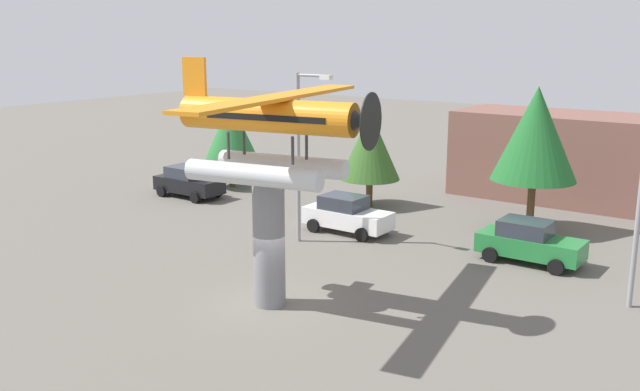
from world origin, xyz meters
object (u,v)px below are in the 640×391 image
(floatplane_monument, at_px, (271,130))
(tree_west, at_px, (231,132))
(display_pedestal, at_px, (269,243))
(car_far_green, at_px, (529,242))
(streetlight_primary, at_px, (302,145))
(tree_center_back, at_px, (536,134))
(car_mid_white, at_px, (347,214))
(storefront_building, at_px, (588,159))
(tree_east, at_px, (370,146))
(car_near_black, at_px, (188,182))

(floatplane_monument, bearing_deg, tree_west, 126.20)
(display_pedestal, relative_size, car_far_green, 1.06)
(streetlight_primary, bearing_deg, tree_center_back, 45.12)
(car_far_green, bearing_deg, tree_center_back, 108.83)
(display_pedestal, relative_size, car_mid_white, 1.06)
(storefront_building, height_order, tree_center_back, tree_center_back)
(car_mid_white, xyz_separation_m, tree_center_back, (6.96, 5.30, 3.77))
(floatplane_monument, distance_m, tree_center_back, 15.01)
(car_far_green, distance_m, streetlight_primary, 10.44)
(tree_east, bearing_deg, car_far_green, -23.03)
(car_near_black, xyz_separation_m, tree_east, (9.62, 4.15, 2.43))
(floatplane_monument, xyz_separation_m, storefront_building, (4.49, 21.98, -3.68))
(car_near_black, xyz_separation_m, streetlight_primary, (10.70, -3.34, 3.53))
(car_mid_white, relative_size, streetlight_primary, 0.56)
(car_far_green, bearing_deg, storefront_building, 95.20)
(car_far_green, distance_m, tree_east, 11.57)
(tree_west, bearing_deg, car_mid_white, -21.23)
(storefront_building, bearing_deg, streetlight_primary, -118.14)
(car_near_black, height_order, car_far_green, same)
(display_pedestal, xyz_separation_m, tree_east, (-4.67, 14.15, 1.09))
(tree_east, bearing_deg, streetlight_primary, -81.81)
(floatplane_monument, bearing_deg, tree_east, 98.38)
(display_pedestal, bearing_deg, car_far_green, 59.45)
(car_near_black, bearing_deg, storefront_building, 32.41)
(streetlight_primary, relative_size, tree_west, 1.43)
(car_near_black, bearing_deg, tree_east, 23.35)
(car_far_green, relative_size, streetlight_primary, 0.56)
(floatplane_monument, bearing_deg, display_pedestal, 180.00)
(tree_east, bearing_deg, car_near_black, -156.65)
(car_mid_white, height_order, tree_center_back, tree_center_back)
(car_far_green, relative_size, tree_east, 0.82)
(display_pedestal, bearing_deg, tree_west, 136.28)
(streetlight_primary, height_order, tree_west, streetlight_primary)
(floatplane_monument, xyz_separation_m, car_near_black, (-14.42, 9.97, -5.23))
(tree_west, bearing_deg, tree_east, 3.90)
(floatplane_monument, relative_size, car_far_green, 2.48)
(tree_center_back, bearing_deg, car_far_green, -71.17)
(car_mid_white, height_order, tree_east, tree_east)
(floatplane_monument, height_order, storefront_building, floatplane_monument)
(streetlight_primary, bearing_deg, storefront_building, 61.86)
(car_near_black, relative_size, car_far_green, 1.00)
(display_pedestal, height_order, car_near_black, display_pedestal)
(display_pedestal, height_order, tree_west, tree_west)
(car_mid_white, xyz_separation_m, storefront_building, (7.44, 12.89, 1.54))
(car_mid_white, distance_m, tree_center_back, 9.53)
(car_near_black, distance_m, tree_west, 4.32)
(streetlight_primary, distance_m, tree_center_back, 10.96)
(tree_west, bearing_deg, car_near_black, -92.83)
(car_far_green, xyz_separation_m, storefront_building, (-1.12, 12.28, 1.54))
(tree_center_back, bearing_deg, storefront_building, 86.38)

